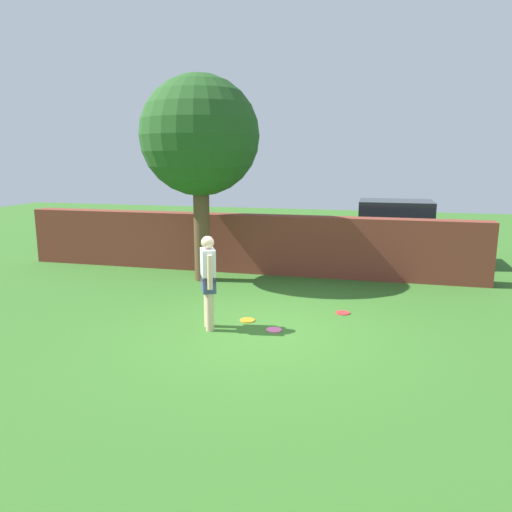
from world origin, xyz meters
name	(u,v)px	position (x,y,z in m)	size (l,w,h in m)	color
ground_plane	(262,331)	(0.00, 0.00, 0.00)	(40.00, 40.00, 0.00)	#336623
brick_wall	(242,243)	(-1.50, 4.18, 0.74)	(11.91, 0.50, 1.49)	brown
tree	(200,137)	(-2.20, 3.10, 3.36)	(2.74, 2.74, 4.76)	brown
person	(208,278)	(-0.91, -0.11, 0.90)	(0.36, 0.49, 1.62)	beige
car	(395,231)	(2.33, 6.53, 0.86)	(4.20, 1.93, 1.72)	navy
frisbee_pink	(274,330)	(0.20, 0.06, 0.01)	(0.27, 0.27, 0.02)	pink
frisbee_orange	(247,320)	(-0.37, 0.44, 0.01)	(0.27, 0.27, 0.02)	orange
frisbee_red	(343,313)	(1.28, 1.29, 0.01)	(0.27, 0.27, 0.02)	red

